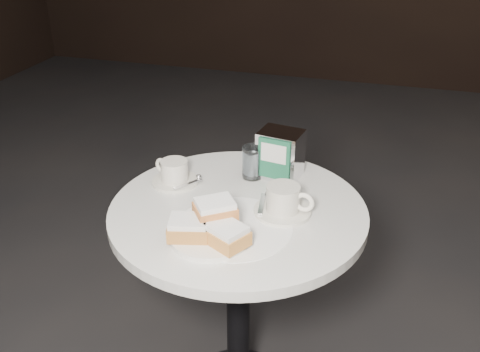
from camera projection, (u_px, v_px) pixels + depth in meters
name	position (u px, v px, depth m)	size (l,w,h in m)	color
cafe_table	(238.00, 265.00, 1.54)	(0.70, 0.70, 0.74)	black
sugar_spill	(234.00, 227.00, 1.36)	(0.30, 0.30, 0.00)	white
beignet_plate	(210.00, 228.00, 1.30)	(0.22, 0.21, 0.10)	silver
coffee_cup_left	(174.00, 173.00, 1.56)	(0.17, 0.17, 0.07)	silver
coffee_cup_right	(283.00, 202.00, 1.41)	(0.17, 0.17, 0.08)	silver
water_glass_left	(252.00, 163.00, 1.58)	(0.06, 0.06, 0.10)	white
water_glass_right	(290.00, 158.00, 1.61)	(0.07, 0.07, 0.10)	white
napkin_dispenser	(280.00, 154.00, 1.58)	(0.14, 0.12, 0.14)	silver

